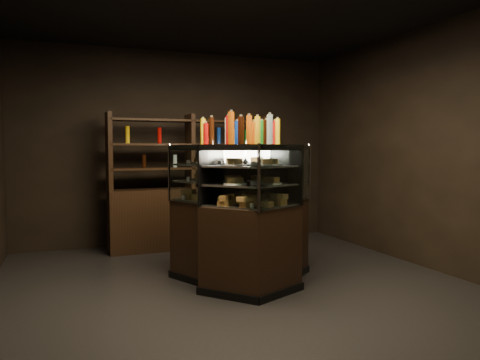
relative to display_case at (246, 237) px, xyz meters
name	(u,v)px	position (x,y,z in m)	size (l,w,h in m)	color
ground	(234,284)	(-0.14, 0.01, -0.51)	(5.00, 5.00, 0.00)	black
room_shell	(234,107)	(-0.14, 0.01, 1.43)	(5.02, 5.02, 3.01)	black
display_case	(246,237)	(0.00, 0.00, 0.00)	(1.66, 1.58, 1.54)	black
food_display	(246,182)	(0.00, -0.01, 0.61)	(1.18, 1.25, 0.47)	#DD994F
bottles_top	(246,132)	(0.00, 0.00, 1.16)	(1.01, 1.10, 0.30)	yellow
potted_conifer	(257,232)	(0.29, 0.36, -0.02)	(0.40, 0.40, 0.86)	black
back_shelving	(190,207)	(-0.09, 2.06, 0.10)	(2.42, 0.49, 2.00)	black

